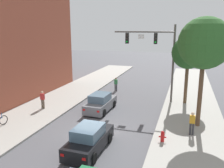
% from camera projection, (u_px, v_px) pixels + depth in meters
% --- Properties ---
extents(ground_plane, '(120.00, 120.00, 0.00)m').
position_uv_depth(ground_plane, '(96.00, 133.00, 16.84)').
color(ground_plane, '#4C4C51').
extents(sidewalk_left, '(5.00, 60.00, 0.15)m').
position_uv_depth(sidewalk_left, '(19.00, 122.00, 18.74)').
color(sidewalk_left, '#99968E').
rests_on(sidewalk_left, ground).
extents(sidewalk_right, '(5.00, 60.00, 0.15)m').
position_uv_depth(sidewalk_right, '(192.00, 145.00, 14.90)').
color(sidewalk_right, '#99968E').
rests_on(sidewalk_right, ground).
extents(traffic_signal_mast, '(5.99, 0.38, 7.50)m').
position_uv_depth(traffic_signal_mast, '(156.00, 49.00, 22.95)').
color(traffic_signal_mast, '#514C47').
rests_on(traffic_signal_mast, sidewalk_right).
extents(car_lead_grey, '(1.95, 4.29, 1.60)m').
position_uv_depth(car_lead_grey, '(101.00, 103.00, 21.31)').
color(car_lead_grey, slate).
rests_on(car_lead_grey, ground).
extents(car_following_black, '(1.91, 4.28, 1.60)m').
position_uv_depth(car_following_black, '(89.00, 139.00, 14.29)').
color(car_following_black, black).
rests_on(car_following_black, ground).
extents(pedestrian_sidewalk_left_walker, '(0.36, 0.22, 1.64)m').
position_uv_depth(pedestrian_sidewalk_left_walker, '(43.00, 99.00, 21.37)').
color(pedestrian_sidewalk_left_walker, brown).
rests_on(pedestrian_sidewalk_left_walker, sidewalk_left).
extents(pedestrian_crossing_road, '(0.36, 0.22, 1.64)m').
position_uv_depth(pedestrian_crossing_road, '(116.00, 84.00, 27.96)').
color(pedestrian_crossing_road, '#333338').
rests_on(pedestrian_crossing_road, ground).
extents(pedestrian_sidewalk_right_walker, '(0.36, 0.22, 1.64)m').
position_uv_depth(pedestrian_sidewalk_right_walker, '(192.00, 122.00, 16.03)').
color(pedestrian_sidewalk_right_walker, '#333338').
rests_on(pedestrian_sidewalk_right_walker, sidewalk_right).
extents(fire_hydrant, '(0.48, 0.24, 0.72)m').
position_uv_depth(fire_hydrant, '(163.00, 136.00, 15.21)').
color(fire_hydrant, red).
rests_on(fire_hydrant, sidewalk_right).
extents(street_tree_nearest, '(3.66, 3.66, 7.96)m').
position_uv_depth(street_tree_nearest, '(205.00, 44.00, 16.41)').
color(street_tree_nearest, brown).
rests_on(street_tree_nearest, sidewalk_right).
extents(street_tree_second, '(3.08, 3.08, 6.46)m').
position_uv_depth(street_tree_second, '(188.00, 53.00, 22.11)').
color(street_tree_second, brown).
rests_on(street_tree_second, sidewalk_right).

